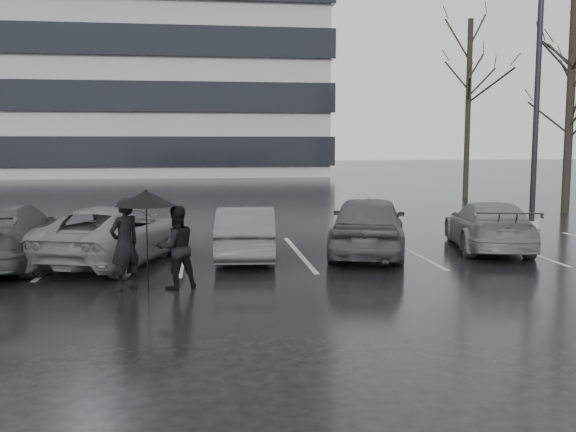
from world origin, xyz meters
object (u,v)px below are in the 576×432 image
(car_west_c, at_px, (5,234))
(lamp_post, at_px, (538,82))
(car_main, at_px, (368,225))
(tree_ne, at_px, (570,124))
(car_east, at_px, (489,226))
(car_west_a, at_px, (246,233))
(pedestrian_right, at_px, (176,247))
(tree_east, at_px, (569,107))
(tree_north, at_px, (468,110))
(pedestrian_left, at_px, (125,244))
(car_west_b, at_px, (114,234))

(car_west_c, relative_size, lamp_post, 0.49)
(car_main, relative_size, tree_ne, 0.62)
(car_main, bearing_deg, car_east, -157.03)
(tree_ne, bearing_deg, car_west_a, -141.71)
(lamp_post, bearing_deg, car_east, -130.42)
(lamp_post, bearing_deg, pedestrian_right, -146.88)
(tree_east, xyz_separation_m, tree_north, (-1.00, 7.00, 0.25))
(tree_north, bearing_deg, tree_east, -81.87)
(car_main, height_order, car_west_a, car_main)
(car_west_a, xyz_separation_m, tree_ne, (15.23, 12.02, 2.89))
(car_main, xyz_separation_m, car_west_a, (-2.93, -0.08, -0.12))
(pedestrian_right, distance_m, tree_ne, 22.56)
(car_west_c, height_order, tree_east, tree_east)
(car_east, height_order, lamp_post, lamp_post)
(car_east, xyz_separation_m, pedestrian_left, (-8.55, -3.32, 0.24))
(car_west_b, distance_m, pedestrian_left, 2.83)
(car_west_c, xyz_separation_m, tree_ne, (20.51, 12.21, 2.80))
(car_main, relative_size, car_west_a, 1.16)
(car_west_c, bearing_deg, car_west_a, -178.87)
(car_west_a, xyz_separation_m, pedestrian_right, (-1.48, -2.89, 0.16))
(pedestrian_left, bearing_deg, pedestrian_right, 136.81)
(car_main, xyz_separation_m, car_east, (3.21, 0.36, -0.12))
(car_main, bearing_deg, car_west_c, 18.46)
(car_west_b, height_order, tree_north, tree_north)
(car_west_a, bearing_deg, pedestrian_right, 67.43)
(car_west_a, relative_size, car_west_c, 0.77)
(pedestrian_right, xyz_separation_m, tree_ne, (16.71, 14.91, 2.73))
(car_east, bearing_deg, car_main, 19.39)
(car_west_b, bearing_deg, tree_east, -134.56)
(car_west_b, distance_m, car_east, 9.13)
(car_west_a, distance_m, tree_ne, 19.61)
(car_west_c, bearing_deg, car_east, -177.81)
(car_west_a, bearing_deg, car_east, -171.33)
(pedestrian_right, bearing_deg, car_east, -178.63)
(car_west_a, bearing_deg, tree_ne, -137.10)
(car_west_b, distance_m, tree_ne, 22.06)
(pedestrian_right, relative_size, lamp_post, 0.16)
(pedestrian_right, bearing_deg, lamp_post, -169.05)
(car_west_b, height_order, car_west_c, car_west_c)
(car_west_a, relative_size, car_east, 0.88)
(car_west_b, distance_m, pedestrian_right, 3.14)
(car_main, relative_size, car_west_b, 0.93)
(car_main, xyz_separation_m, tree_ne, (12.30, 11.94, 2.77))
(car_west_a, xyz_separation_m, pedestrian_left, (-2.41, -2.89, 0.24))
(car_main, relative_size, car_west_c, 0.89)
(car_west_c, distance_m, tree_ne, 24.03)
(car_west_b, bearing_deg, car_west_a, -159.66)
(lamp_post, bearing_deg, car_west_c, -163.41)
(tree_east, bearing_deg, lamp_post, -131.47)
(tree_ne, xyz_separation_m, tree_north, (-3.50, 3.00, 0.75))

